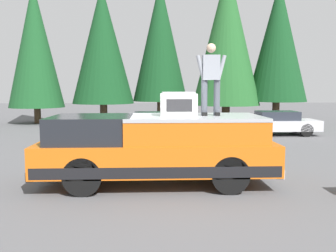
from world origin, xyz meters
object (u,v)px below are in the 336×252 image
pickup_truck (157,148)px  person_on_truck_bed (211,77)px  parked_car_silver (275,123)px  parked_car_navy (153,125)px  compressor_unit (178,104)px

pickup_truck → person_on_truck_bed: 2.11m
parked_car_silver → parked_car_navy: bearing=94.2°
pickup_truck → parked_car_silver: 10.61m
parked_car_silver → parked_car_navy: (-0.44, 5.99, 0.00)m
person_on_truck_bed → parked_car_silver: person_on_truck_bed is taller
compressor_unit → parked_car_navy: bearing=4.0°
person_on_truck_bed → parked_car_navy: person_on_truck_bed is taller
pickup_truck → person_on_truck_bed: person_on_truck_bed is taller
compressor_unit → pickup_truck: bearing=87.1°
pickup_truck → parked_car_navy: pickup_truck is taller
compressor_unit → person_on_truck_bed: size_ratio=0.50×
pickup_truck → person_on_truck_bed: size_ratio=3.28×
parked_car_navy → pickup_truck: bearing=-179.5°
compressor_unit → person_on_truck_bed: (0.05, -0.77, 0.62)m
pickup_truck → parked_car_navy: (8.36, 0.08, -0.29)m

